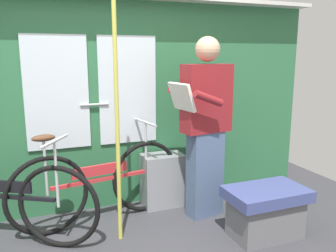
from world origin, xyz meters
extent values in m
cube|color=#2D6B42|center=(0.00, 1.12, 1.07)|extent=(4.58, 0.08, 2.14)
cube|color=silver|center=(-0.55, 1.07, 1.24)|extent=(0.60, 0.02, 1.10)
cube|color=silver|center=(0.15, 1.07, 1.24)|extent=(0.60, 0.02, 1.10)
cylinder|color=#B2B2B7|center=(-0.20, 1.05, 1.11)|extent=(0.28, 0.02, 0.02)
torus|color=black|center=(0.26, 0.83, 0.37)|extent=(0.74, 0.17, 0.74)
torus|color=black|center=(-0.71, 0.66, 0.37)|extent=(0.74, 0.17, 0.74)
cube|color=red|center=(-0.22, 0.74, 0.43)|extent=(0.93, 0.19, 0.03)
cube|color=red|center=(-0.22, 0.74, 0.53)|extent=(0.54, 0.12, 0.10)
cylinder|color=#B7B7BC|center=(-0.71, 0.66, 0.63)|extent=(0.02, 0.02, 0.53)
ellipsoid|color=brown|center=(-0.71, 0.66, 0.90)|extent=(0.21, 0.12, 0.06)
cylinder|color=#B7B7BC|center=(0.26, 0.83, 0.65)|extent=(0.02, 0.02, 0.57)
cylinder|color=#B7B7BC|center=(0.26, 0.83, 0.94)|extent=(0.10, 0.44, 0.02)
torus|color=black|center=(-0.63, 0.41, 0.36)|extent=(0.65, 0.40, 0.72)
cube|color=black|center=(-1.08, 0.67, 0.42)|extent=(0.87, 0.53, 0.03)
cube|color=black|center=(-1.08, 0.67, 0.51)|extent=(0.51, 0.31, 0.10)
cylinder|color=#B7B7BC|center=(-0.63, 0.41, 0.64)|extent=(0.02, 0.02, 0.56)
cylinder|color=#B7B7BC|center=(-0.63, 0.41, 0.92)|extent=(0.24, 0.39, 0.02)
cube|color=slate|center=(0.78, 0.53, 0.43)|extent=(0.36, 0.23, 0.86)
cube|color=maroon|center=(0.78, 0.53, 1.19)|extent=(0.51, 0.27, 0.65)
sphere|color=tan|center=(0.78, 0.53, 1.65)|extent=(0.23, 0.23, 0.23)
cube|color=silver|center=(0.50, 0.48, 1.22)|extent=(0.16, 0.35, 0.26)
cylinder|color=maroon|center=(0.67, 0.29, 1.22)|extent=(0.31, 0.11, 0.17)
cylinder|color=maroon|center=(0.61, 0.72, 1.22)|extent=(0.31, 0.11, 0.17)
cube|color=gray|center=(0.47, 0.90, 0.28)|extent=(0.44, 0.28, 0.56)
cylinder|color=#C6C14C|center=(-0.13, 0.36, 1.07)|extent=(0.04, 0.04, 2.14)
cube|color=#3D477F|center=(1.08, -0.06, 0.40)|extent=(0.70, 0.44, 0.10)
cube|color=slate|center=(1.08, -0.06, 0.17)|extent=(0.60, 0.36, 0.35)
camera|label=1|loc=(-0.76, -2.43, 1.59)|focal=37.26mm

